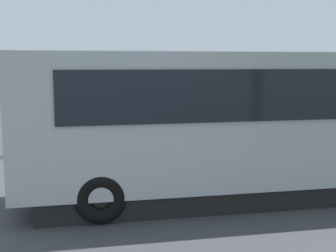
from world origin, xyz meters
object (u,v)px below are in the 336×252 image
Objects in this scene: spectator_far_right at (151,135)px; parked_motorcycle_silver at (112,163)px; spectator_far_left at (307,130)px; spectator_left at (275,131)px; tour_bus at (271,125)px; stunt_motorcycle at (58,124)px; spectator_centre at (235,131)px; spectator_right at (203,134)px.

parked_motorcycle_silver is (1.23, 0.77, -0.57)m from spectator_far_right.
spectator_far_left is 1.44m from spectator_left.
tour_bus is 5.76× the size of stunt_motorcycle.
spectator_far_left is 0.96× the size of spectator_far_right.
tour_bus is 6.51× the size of spectator_far_right.
spectator_centre is at bearing 176.32° from spectator_far_right.
parked_motorcycle_silver is at bearing 106.13° from stunt_motorcycle.
spectator_left is (-1.51, -2.60, -0.56)m from tour_bus.
stunt_motorcycle is (6.04, -3.79, -0.08)m from spectator_left.
tour_bus is 4.24m from spectator_far_left.
tour_bus is 6.54× the size of spectator_right.
stunt_motorcycle is at bearing -32.11° from spectator_left.
stunt_motorcycle reaches higher than spectator_far_left.
spectator_left is at bearing 175.26° from spectator_right.
spectator_right is at bearing -4.74° from spectator_left.
tour_bus is 5.56× the size of parked_motorcycle_silver.
tour_bus is 7.85m from stunt_motorcycle.
spectator_far_right is at bearing -6.57° from spectator_left.
spectator_right is at bearing 4.28° from spectator_far_left.
spectator_far_right is at bearing -9.24° from spectator_right.
spectator_far_left is at bearing -175.79° from spectator_centre.
spectator_centre is at bearing -170.57° from parked_motorcycle_silver.
spectator_far_right is 0.85× the size of parked_motorcycle_silver.
tour_bus is 3.72m from spectator_far_right.
spectator_left is at bearing 173.43° from spectator_far_right.
spectator_far_left is (-2.88, -3.04, -0.65)m from tour_bus.
spectator_right is 2.79m from parked_motorcycle_silver.
stunt_motorcycle is (4.52, -6.39, -0.64)m from tour_bus.
spectator_centre is (2.51, 0.18, 0.08)m from spectator_far_left.
tour_bus is at bearing 125.28° from stunt_motorcycle.
spectator_far_left reaches higher than parked_motorcycle_silver.
spectator_far_left is 0.85× the size of stunt_motorcycle.
spectator_left reaches higher than spectator_right.
tour_bus is at bearing 102.90° from spectator_right.
spectator_far_right is at bearing 125.76° from stunt_motorcycle.
spectator_far_left is at bearing -179.69° from spectator_far_right.
stunt_motorcycle reaches higher than parked_motorcycle_silver.
spectator_left reaches higher than spectator_far_left.
tour_bus reaches higher than spectator_far_left.
spectator_left reaches higher than spectator_far_right.
spectator_left is at bearing -175.78° from parked_motorcycle_silver.
spectator_centre is at bearing -12.63° from spectator_left.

